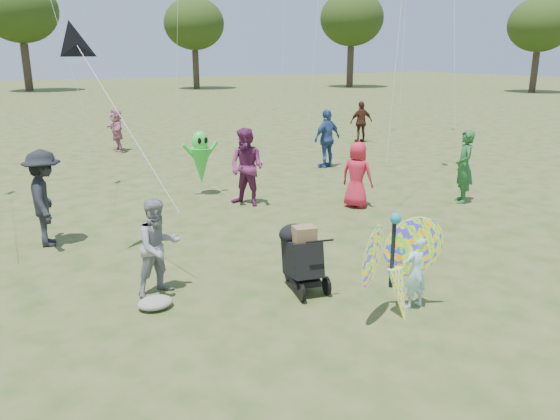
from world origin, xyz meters
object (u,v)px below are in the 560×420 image
at_px(crowd_c, 327,139).
at_px(crowd_e, 247,167).
at_px(crowd_h, 361,122).
at_px(alien_kite, 201,160).
at_px(child_girl, 415,272).
at_px(crowd_f, 464,167).
at_px(butterfly_kite, 396,265).
at_px(crowd_b, 45,198).
at_px(adult_man, 159,247).
at_px(crowd_a, 357,175).
at_px(crowd_j, 117,130).
at_px(jogging_stroller, 301,253).

bearing_deg(crowd_c, crowd_e, 21.91).
bearing_deg(crowd_h, alien_kite, 39.71).
xyz_separation_m(child_girl, crowd_h, (9.32, 12.93, 0.30)).
bearing_deg(crowd_h, crowd_f, 78.28).
distance_m(crowd_f, butterfly_kite, 7.00).
height_order(crowd_b, crowd_f, crowd_b).
relative_size(child_girl, adult_man, 0.73).
relative_size(crowd_a, alien_kite, 0.94).
relative_size(adult_man, crowd_e, 0.81).
xyz_separation_m(crowd_a, crowd_c, (2.22, 4.42, 0.15)).
distance_m(child_girl, crowd_e, 6.44).
bearing_deg(adult_man, child_girl, -49.19).
height_order(child_girl, adult_man, adult_man).
height_order(child_girl, butterfly_kite, butterfly_kite).
relative_size(crowd_f, butterfly_kite, 1.06).
xyz_separation_m(crowd_j, butterfly_kite, (-0.20, -16.12, -0.04)).
bearing_deg(crowd_b, jogging_stroller, -135.14).
height_order(adult_man, crowd_f, crowd_f).
distance_m(crowd_c, crowd_e, 5.34).
bearing_deg(jogging_stroller, butterfly_kite, -51.84).
relative_size(crowd_c, butterfly_kite, 1.10).
bearing_deg(alien_kite, child_girl, -89.29).
distance_m(crowd_a, crowd_j, 11.58).
distance_m(crowd_e, jogging_stroller, 5.25).
height_order(crowd_a, jogging_stroller, crowd_a).
bearing_deg(butterfly_kite, adult_man, 137.31).
bearing_deg(crowd_c, crowd_h, -151.12).
xyz_separation_m(crowd_a, alien_kite, (-2.84, 3.08, 0.15)).
distance_m(child_girl, crowd_j, 16.08).
relative_size(crowd_b, jogging_stroller, 1.73).
bearing_deg(crowd_b, child_girl, -134.67).
height_order(crowd_h, crowd_j, crowd_h).
height_order(adult_man, butterfly_kite, butterfly_kite).
bearing_deg(alien_kite, crowd_a, -47.27).
bearing_deg(crowd_a, butterfly_kite, 118.88).
bearing_deg(child_girl, crowd_j, -88.81).
relative_size(crowd_a, jogging_stroller, 1.47).
xyz_separation_m(crowd_e, alien_kite, (-0.58, 1.55, -0.00)).
bearing_deg(crowd_f, alien_kite, -92.02).
height_order(crowd_e, alien_kite, crowd_e).
bearing_deg(crowd_e, butterfly_kite, -37.70).
xyz_separation_m(crowd_e, jogging_stroller, (-1.60, -4.98, -0.36)).
relative_size(child_girl, crowd_e, 0.59).
height_order(child_girl, jogging_stroller, child_girl).
xyz_separation_m(child_girl, crowd_e, (0.48, 6.41, 0.40)).
distance_m(crowd_b, crowd_e, 4.81).
height_order(crowd_e, crowd_j, crowd_e).
bearing_deg(crowd_b, crowd_e, -73.67).
height_order(crowd_f, alien_kite, crowd_f).
distance_m(crowd_f, alien_kite, 6.83).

